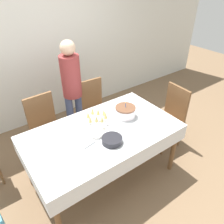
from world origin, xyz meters
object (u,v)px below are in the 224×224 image
object	(u,v)px
champagne_tray	(97,118)
dining_chair_right_end	(170,114)
birthday_cake	(125,112)
dining_chair_far_left	(46,126)
dining_chair_far_right	(94,107)
person_standing	(72,84)
plate_stack_dessert	(96,134)
plate_stack_main	(112,140)

from	to	relation	value
champagne_tray	dining_chair_right_end	bearing A→B (deg)	-6.87
dining_chair_right_end	birthday_cake	size ratio (longest dim) A/B	3.73
birthday_cake	champagne_tray	distance (m)	0.39
dining_chair_far_left	dining_chair_far_right	bearing A→B (deg)	0.00
dining_chair_right_end	birthday_cake	distance (m)	0.87
dining_chair_far_left	champagne_tray	xyz separation A→B (m)	(0.42, -0.69, 0.34)
dining_chair_right_end	champagne_tray	xyz separation A→B (m)	(-1.19, 0.14, 0.34)
dining_chair_far_right	birthday_cake	distance (m)	0.81
dining_chair_far_right	champagne_tray	distance (m)	0.86
birthday_cake	person_standing	distance (m)	0.94
dining_chair_far_right	champagne_tray	size ratio (longest dim) A/B	3.00
dining_chair_far_right	plate_stack_dessert	bearing A→B (deg)	-120.73
dining_chair_far_right	champagne_tray	bearing A→B (deg)	-118.42
birthday_cake	champagne_tray	xyz separation A→B (m)	(-0.38, 0.05, 0.03)
dining_chair_right_end	plate_stack_main	distance (m)	1.29
dining_chair_right_end	plate_stack_main	xyz separation A→B (m)	(-1.24, -0.22, 0.28)
birthday_cake	person_standing	bearing A→B (deg)	107.67
dining_chair_right_end	birthday_cake	bearing A→B (deg)	173.73
dining_chair_far_right	plate_stack_main	world-z (taller)	dining_chair_far_right
birthday_cake	person_standing	world-z (taller)	person_standing
person_standing	champagne_tray	bearing A→B (deg)	-96.95
dining_chair_far_left	plate_stack_main	bearing A→B (deg)	-70.57
dining_chair_far_left	birthday_cake	bearing A→B (deg)	-42.81
dining_chair_right_end	dining_chair_far_left	bearing A→B (deg)	152.58
plate_stack_dessert	person_standing	size ratio (longest dim) A/B	0.11
dining_chair_far_right	dining_chair_right_end	distance (m)	1.17
plate_stack_dessert	birthday_cake	bearing A→B (deg)	10.81
dining_chair_far_left	dining_chair_far_right	size ratio (longest dim) A/B	1.00
dining_chair_far_right	person_standing	bearing A→B (deg)	152.99
plate_stack_main	birthday_cake	bearing A→B (deg)	35.33
champagne_tray	plate_stack_main	world-z (taller)	champagne_tray
dining_chair_far_right	champagne_tray	world-z (taller)	same
plate_stack_main	person_standing	world-z (taller)	person_standing
champagne_tray	dining_chair_far_left	bearing A→B (deg)	121.41
birthday_cake	plate_stack_dessert	distance (m)	0.52
birthday_cake	plate_stack_main	xyz separation A→B (m)	(-0.43, -0.31, -0.03)
birthday_cake	person_standing	xyz separation A→B (m)	(-0.28, 0.89, 0.11)
dining_chair_far_left	dining_chair_far_right	world-z (taller)	same
dining_chair_far_right	plate_stack_dessert	size ratio (longest dim) A/B	5.40
plate_stack_dessert	person_standing	xyz separation A→B (m)	(0.23, 0.98, 0.17)
dining_chair_right_end	person_standing	world-z (taller)	person_standing
dining_chair_right_end	person_standing	size ratio (longest dim) A/B	0.60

